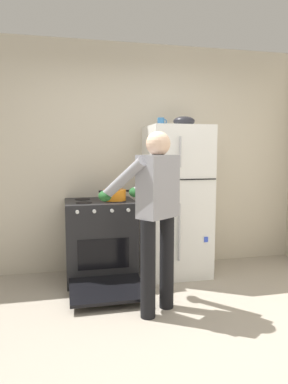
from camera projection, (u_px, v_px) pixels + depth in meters
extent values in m
plane|color=#9E9384|center=(183.00, 348.00, 2.57)|extent=(8.00, 8.00, 0.00)
cube|color=beige|center=(132.00, 158.00, 4.30)|extent=(6.00, 0.10, 2.70)
cube|color=white|center=(176.00, 201.00, 4.09)|extent=(0.68, 0.68, 1.72)
cube|color=black|center=(187.00, 179.00, 3.72)|extent=(0.67, 0.01, 0.01)
cylinder|color=#B7B7BC|center=(179.00, 233.00, 3.75)|extent=(0.02, 0.02, 0.62)
cylinder|color=#B7B7BC|center=(180.00, 152.00, 3.65)|extent=(0.02, 0.02, 0.32)
cube|color=red|center=(170.00, 189.00, 3.69)|extent=(0.04, 0.01, 0.06)
cube|color=blue|center=(206.00, 240.00, 3.85)|extent=(0.04, 0.01, 0.06)
cube|color=purple|center=(175.00, 204.00, 3.72)|extent=(0.04, 0.01, 0.06)
cube|color=green|center=(172.00, 246.00, 3.77)|extent=(0.04, 0.01, 0.06)
cube|color=black|center=(100.00, 240.00, 3.94)|extent=(0.76, 0.64, 0.89)
cube|color=black|center=(104.00, 254.00, 3.63)|extent=(0.53, 0.01, 0.32)
cylinder|color=black|center=(84.00, 203.00, 3.71)|extent=(0.17, 0.17, 0.01)
cylinder|color=black|center=(118.00, 202.00, 3.79)|extent=(0.17, 0.17, 0.01)
cylinder|color=black|center=(82.00, 199.00, 3.99)|extent=(0.17, 0.17, 0.01)
cylinder|color=black|center=(114.00, 198.00, 4.07)|extent=(0.17, 0.17, 0.01)
cylinder|color=silver|center=(77.00, 212.00, 3.51)|extent=(0.04, 0.03, 0.04)
cylinder|color=silver|center=(94.00, 211.00, 3.55)|extent=(0.04, 0.03, 0.04)
cylinder|color=silver|center=(112.00, 211.00, 3.59)|extent=(0.04, 0.03, 0.04)
cylinder|color=silver|center=(128.00, 210.00, 3.63)|extent=(0.04, 0.03, 0.04)
cube|color=black|center=(107.00, 289.00, 3.39)|extent=(0.72, 0.57, 0.07)
cylinder|color=black|center=(148.00, 269.00, 3.00)|extent=(0.13, 0.13, 0.86)
cylinder|color=black|center=(167.00, 262.00, 3.19)|extent=(0.13, 0.13, 0.86)
cube|color=gray|center=(158.00, 186.00, 3.01)|extent=(0.41, 0.37, 0.54)
sphere|color=beige|center=(158.00, 144.00, 2.97)|extent=(0.21, 0.21, 0.21)
sphere|color=#4A4A4A|center=(158.00, 148.00, 2.98)|extent=(0.15, 0.15, 0.15)
cylinder|color=gray|center=(123.00, 180.00, 3.01)|extent=(0.37, 0.47, 0.40)
cylinder|color=gray|center=(153.00, 177.00, 3.31)|extent=(0.37, 0.47, 0.40)
ellipsoid|color=#1E5123|center=(105.00, 196.00, 3.18)|extent=(0.12, 0.18, 0.10)
ellipsoid|color=#1E5123|center=(135.00, 192.00, 3.47)|extent=(0.12, 0.18, 0.10)
cylinder|color=orange|center=(115.00, 195.00, 3.87)|extent=(0.25, 0.25, 0.12)
cube|color=black|center=(101.00, 191.00, 3.83)|extent=(0.05, 0.03, 0.02)
cube|color=black|center=(128.00, 191.00, 3.90)|extent=(0.05, 0.03, 0.02)
cylinder|color=#2D6093|center=(161.00, 122.00, 3.99)|extent=(0.08, 0.08, 0.10)
torus|color=#2D6093|center=(165.00, 122.00, 4.00)|extent=(0.06, 0.01, 0.06)
ellipsoid|color=black|center=(184.00, 121.00, 4.00)|extent=(0.25, 0.25, 0.11)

